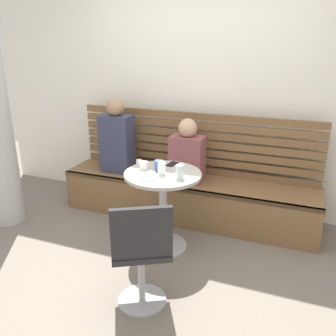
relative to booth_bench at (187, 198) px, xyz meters
The scene contains 15 objects.
ground 1.22m from the booth_bench, 90.00° to the right, with size 8.00×8.00×0.00m, color #70665B.
back_wall 1.31m from the booth_bench, 90.00° to the left, with size 5.20×0.10×2.90m, color white.
booth_bench is the anchor object (origin of this frame).
booth_backrest 0.61m from the booth_bench, 90.00° to the left, with size 2.65×0.04×0.67m.
cafe_table 0.71m from the booth_bench, 91.27° to the right, with size 0.68×0.68×0.74m.
white_chair 1.48m from the booth_bench, 84.12° to the right, with size 0.54×0.54×0.85m.
person_adult 0.99m from the booth_bench, behind, with size 0.34×0.22×0.81m.
person_child_left 0.51m from the booth_bench, 94.92° to the right, with size 0.34×0.22×0.65m.
cup_glass_tall 0.94m from the booth_bench, 76.84° to the right, with size 0.07×0.07×0.12m, color silver.
cup_espresso_small 0.82m from the booth_bench, 117.93° to the right, with size 0.06×0.06×0.06m, color silver.
cup_mug_blue 0.83m from the booth_bench, 96.19° to the right, with size 0.08×0.08×0.10m, color #3D5B9E.
cup_ceramic_white 0.85m from the booth_bench, 108.63° to the right, with size 0.08×0.08×0.07m, color white.
cup_water_clear 0.89m from the booth_bench, 90.91° to the right, with size 0.07×0.07×0.11m, color white.
plate_small 0.97m from the booth_bench, 95.94° to the right, with size 0.17×0.17×0.01m, color white.
phone_on_table 0.66m from the booth_bench, 92.28° to the right, with size 0.07×0.14×0.01m, color black.
Camera 1 is at (1.10, -2.19, 1.85)m, focal length 38.80 mm.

